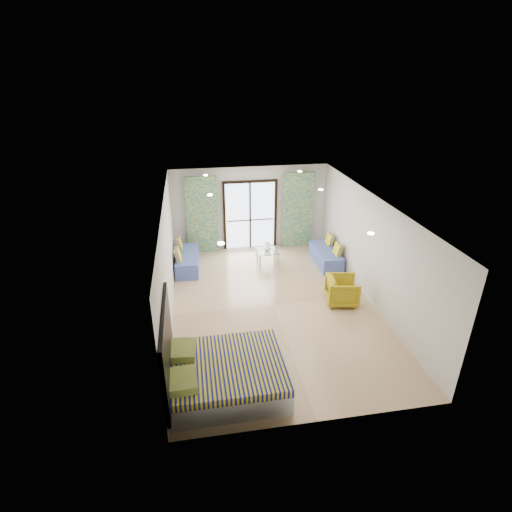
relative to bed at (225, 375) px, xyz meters
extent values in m
cube|color=black|center=(1.48, 6.41, 1.93)|extent=(1.76, 0.08, 0.08)
cube|color=black|center=(0.64, 6.41, 0.79)|extent=(0.08, 0.08, 2.20)
cube|color=black|center=(2.32, 6.41, 0.79)|extent=(0.08, 0.08, 2.20)
cube|color=black|center=(1.48, 6.41, 0.79)|extent=(0.05, 0.06, 2.20)
cube|color=#595451|center=(1.48, 6.43, 0.64)|extent=(1.52, 0.03, 0.04)
cube|color=silver|center=(-0.07, 6.27, 0.94)|extent=(1.00, 0.10, 2.50)
cube|color=silver|center=(3.03, 6.27, 0.94)|extent=(1.00, 0.10, 2.50)
cylinder|color=#FFE0B2|center=(0.08, 0.70, 2.36)|extent=(0.12, 0.12, 0.02)
cylinder|color=#FFE0B2|center=(2.88, 0.70, 2.36)|extent=(0.12, 0.12, 0.02)
cylinder|color=#FFE0B2|center=(0.08, 3.70, 2.36)|extent=(0.12, 0.12, 0.02)
cylinder|color=#FFE0B2|center=(2.88, 3.70, 2.36)|extent=(0.12, 0.12, 0.02)
cylinder|color=#FFE0B2|center=(0.08, 5.70, 2.36)|extent=(0.12, 0.12, 0.02)
cylinder|color=#FFE0B2|center=(2.88, 5.70, 2.36)|extent=(0.12, 0.12, 0.02)
cube|color=black|center=(-0.98, 0.00, 0.74)|extent=(0.06, 2.10, 1.50)
cube|color=silver|center=(-0.99, 1.25, 0.74)|extent=(0.02, 0.10, 0.10)
cube|color=silver|center=(0.03, 0.00, -0.10)|extent=(2.15, 1.72, 0.43)
cube|color=navy|center=(0.03, 0.00, 0.20)|extent=(2.13, 1.75, 0.16)
cube|color=#186D59|center=(-0.74, -0.41, 0.36)|extent=(0.51, 0.62, 0.15)
cube|color=#186D59|center=(-0.74, 0.41, 0.36)|extent=(0.52, 0.62, 0.15)
cube|color=#485CAC|center=(-0.62, 5.18, -0.12)|extent=(0.72, 1.70, 0.37)
cube|color=#485CAC|center=(-0.62, 5.18, 0.11)|extent=(0.71, 1.67, 0.09)
cube|color=navy|center=(-0.87, 4.80, 0.32)|extent=(0.20, 0.43, 0.39)
cube|color=navy|center=(-0.84, 5.58, 0.32)|extent=(0.20, 0.43, 0.39)
cube|color=#485CAC|center=(3.58, 4.83, -0.13)|extent=(0.65, 1.62, 0.36)
cube|color=#485CAC|center=(3.58, 4.83, 0.09)|extent=(0.64, 1.59, 0.09)
cube|color=navy|center=(3.80, 4.45, 0.30)|extent=(0.19, 0.40, 0.37)
cube|color=navy|center=(3.81, 5.20, 0.30)|extent=(0.19, 0.40, 0.37)
cylinder|color=silver|center=(1.53, 4.83, -0.11)|extent=(0.05, 0.05, 0.41)
cylinder|color=silver|center=(2.08, 4.82, -0.11)|extent=(0.05, 0.05, 0.41)
cylinder|color=silver|center=(1.54, 5.38, -0.11)|extent=(0.05, 0.05, 0.41)
cylinder|color=silver|center=(2.09, 5.37, -0.11)|extent=(0.05, 0.05, 0.41)
cube|color=#8CA59E|center=(1.81, 5.10, 0.10)|extent=(0.64, 0.64, 0.02)
sphere|color=white|center=(1.86, 5.10, 0.32)|extent=(0.07, 0.07, 0.07)
sphere|color=white|center=(1.81, 5.15, 0.34)|extent=(0.07, 0.07, 0.07)
sphere|color=white|center=(1.76, 5.10, 0.36)|extent=(0.07, 0.07, 0.07)
sphere|color=white|center=(1.81, 5.05, 0.38)|extent=(0.07, 0.07, 0.07)
imported|color=white|center=(1.79, 5.04, 0.21)|extent=(0.27, 0.27, 0.20)
imported|color=#A79315|center=(3.23, 2.53, 0.08)|extent=(0.83, 0.87, 0.78)
camera|label=1|loc=(-0.39, -5.75, 5.15)|focal=28.00mm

